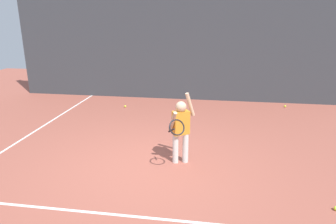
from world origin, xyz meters
TOP-DOWN VIEW (x-y plane):
  - ground_plane at (0.00, 0.00)m, footprint 20.00×20.00m
  - court_line_baseline at (0.00, -1.47)m, footprint 9.00×0.05m
  - court_line_sideline at (-3.07, 1.00)m, footprint 0.05×9.00m
  - back_fence_windscreen at (0.00, 5.00)m, footprint 10.93×0.08m
  - fence_post_0 at (-5.32, 5.06)m, footprint 0.09×0.09m
  - fence_post_1 at (-2.66, 5.06)m, footprint 0.09×0.09m
  - fence_post_2 at (0.00, 5.06)m, footprint 0.09×0.09m
  - fence_post_3 at (2.66, 5.06)m, footprint 0.09×0.09m
  - tennis_player at (0.62, 0.27)m, footprint 0.50×0.83m
  - tennis_ball_1 at (-1.48, 3.70)m, footprint 0.07×0.07m
  - tennis_ball_2 at (3.39, 4.46)m, footprint 0.07×0.07m
  - tennis_ball_4 at (3.00, -0.89)m, footprint 0.07×0.07m

SIDE VIEW (x-z plane):
  - ground_plane at x=0.00m, z-range 0.00..0.00m
  - court_line_baseline at x=0.00m, z-range 0.00..0.00m
  - court_line_sideline at x=-3.07m, z-range 0.00..0.00m
  - tennis_ball_1 at x=-1.48m, z-range 0.00..0.07m
  - tennis_ball_2 at x=3.39m, z-range 0.00..0.07m
  - tennis_ball_4 at x=3.00m, z-range 0.00..0.07m
  - tennis_player at x=0.62m, z-range 0.05..1.40m
  - back_fence_windscreen at x=0.00m, z-range 0.00..3.96m
  - fence_post_0 at x=-5.32m, z-range 0.00..4.11m
  - fence_post_1 at x=-2.66m, z-range 0.00..4.11m
  - fence_post_2 at x=0.00m, z-range 0.00..4.11m
  - fence_post_3 at x=2.66m, z-range 0.00..4.11m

